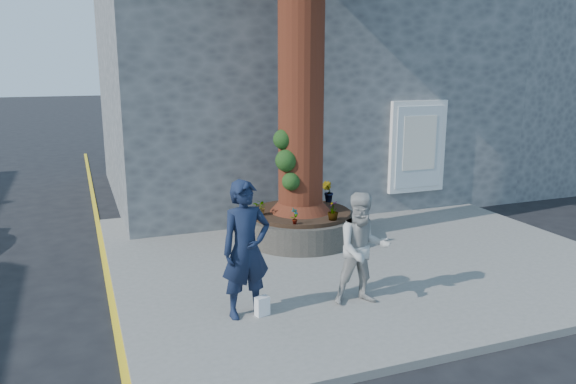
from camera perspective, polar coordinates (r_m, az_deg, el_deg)
name	(u,v)px	position (r m, az deg, el deg)	size (l,w,h in m)	color
ground	(301,285)	(9.64, 1.31, -9.40)	(120.00, 120.00, 0.00)	black
pavement	(353,253)	(11.07, 6.59, -6.15)	(9.00, 8.00, 0.12)	slate
yellow_line	(109,288)	(9.96, -17.70, -9.28)	(0.10, 30.00, 0.01)	yellow
stone_shop	(288,81)	(16.53, -0.03, 11.23)	(10.30, 8.30, 6.30)	#515356
neighbour_shop	(508,83)	(20.78, 21.42, 10.29)	(6.00, 8.00, 6.00)	#515356
planter	(300,225)	(11.54, 1.26, -3.41)	(2.30, 2.30, 0.60)	black
man	(246,249)	(7.95, -4.30, -5.83)	(0.72, 0.48, 1.99)	#131C34
woman	(363,249)	(8.44, 7.59, -5.76)	(0.83, 0.65, 1.71)	#ABA9A4
shopping_bag	(262,306)	(8.24, -2.65, -11.49)	(0.20, 0.12, 0.28)	white
plant_a	(295,216)	(10.49, 0.68, -2.46)	(0.17, 0.11, 0.32)	gray
plant_b	(328,192)	(12.20, 4.05, 0.03)	(0.24, 0.24, 0.44)	gray
plant_c	(333,211)	(10.79, 4.59, -1.90)	(0.21, 0.21, 0.37)	gray
plant_d	(261,207)	(11.12, -2.77, -1.56)	(0.29, 0.25, 0.32)	gray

